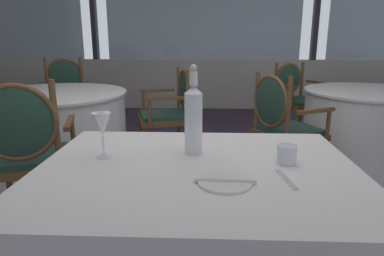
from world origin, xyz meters
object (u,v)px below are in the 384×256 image
Objects in this scene: dining_chair_2_2 at (171,108)px; dining_chair_2_3 at (65,93)px; wine_glass at (102,126)px; dining_chair_2_1 at (25,147)px; dining_chair_1_2 at (295,95)px; water_bottle at (193,118)px; side_plate at (225,182)px; dining_chair_1_3 at (282,122)px; water_tumbler at (287,154)px.

dining_chair_2_3 reaches higher than dining_chair_2_2.
dining_chair_2_2 is 0.94× the size of dining_chair_2_3.
wine_glass is 0.19× the size of dining_chair_2_1.
dining_chair_2_1 reaches higher than dining_chair_2_3.
dining_chair_1_2 is 2.77m from dining_chair_2_3.
dining_chair_2_3 is at bearing 121.84° from water_bottle.
dining_chair_2_1 is at bearing 143.33° from side_plate.
dining_chair_2_3 reaches higher than dining_chair_1_3.
water_bottle is at bearing -143.42° from dining_chair_1_3.
dining_chair_1_2 is at bearing 62.44° from wine_glass.
dining_chair_1_2 reaches higher than water_tumbler.
dining_chair_2_3 is at bearing -45.22° from dining_chair_2_2.
water_bottle reaches higher than dining_chair_1_2.
dining_chair_2_2 reaches higher than side_plate.
dining_chair_1_2 is at bearing -165.35° from dining_chair_2_2.
dining_chair_2_2 reaches higher than water_tumbler.
side_plate is 0.19× the size of dining_chair_2_2.
dining_chair_2_3 is (-0.62, 2.12, -0.00)m from dining_chair_2_1.
water_bottle is at bearing 163.65° from water_tumbler.
wine_glass is 2.01m from dining_chair_2_2.
wine_glass reaches higher than side_plate.
dining_chair_1_3 is (1.03, 1.44, -0.32)m from wine_glass.
water_bottle reaches higher than dining_chair_2_2.
wine_glass is 0.20× the size of dining_chair_1_2.
water_bottle reaches higher than water_tumbler.
dining_chair_1_3 reaches higher than water_tumbler.
water_tumbler is 0.08× the size of dining_chair_1_2.
dining_chair_2_3 reaches higher than water_tumbler.
dining_chair_2_1 is at bearing 155.08° from water_tumbler.
water_bottle is 2.00× the size of wine_glass.
dining_chair_1_3 is at bearing 134.31° from dining_chair_2_2.
water_bottle is 3.15m from dining_chair_2_3.
wine_glass is at bearing 177.23° from water_tumbler.
water_bottle is 0.40× the size of dining_chair_1_2.
water_tumbler is 2.13m from dining_chair_2_2.
side_plate is 1.44m from dining_chair_2_1.
dining_chair_1_3 is 1.10m from dining_chair_2_2.
dining_chair_2_1 is at bearing 152.30° from water_bottle.
dining_chair_1_2 is 1.45m from dining_chair_1_3.
water_tumbler is (0.73, -0.04, -0.10)m from wine_glass.
dining_chair_1_3 is (0.31, 1.48, -0.23)m from water_tumbler.
side_plate is at bearing -69.54° from water_bottle.
dining_chair_1_3 is at bearing -45.15° from dining_chair_1_2.
water_bottle is 1.96m from dining_chair_2_2.
wine_glass is 0.20× the size of dining_chair_2_2.
side_plate is at bearing 14.41° from dining_chair_2_3.
water_tumbler is (0.25, 0.21, 0.03)m from side_plate.
wine_glass is 3.04m from dining_chair_2_3.
dining_chair_1_3 reaches higher than wine_glass.
dining_chair_1_2 is 0.94× the size of dining_chair_2_1.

